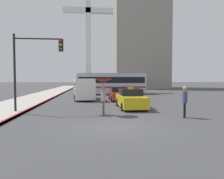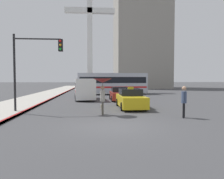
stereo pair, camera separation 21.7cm
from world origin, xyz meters
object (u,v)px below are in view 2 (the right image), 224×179
Objects in this scene: ambulance_van at (85,88)px; traffic_light at (35,58)px; pedestrian_with_umbrella at (103,85)px; monument_cross at (90,28)px; pedestrian_man at (184,99)px; city_bus at (112,83)px; sedan_red at (119,94)px; taxi at (131,99)px.

traffic_light reaches higher than ambulance_van.
monument_cross is at bearing 1.28° from pedestrian_with_umbrella.
city_bus is at bearing -144.86° from pedestrian_man.
city_bus is (3.75, 8.02, 0.45)m from ambulance_van.
ambulance_van reaches higher than sedan_red.
sedan_red is at bearing 156.71° from ambulance_van.
pedestrian_with_umbrella reaches higher than pedestrian_man.
monument_cross is at bearing -96.61° from ambulance_van.
monument_cross is at bearing -78.55° from sedan_red.
ambulance_van is 13.40m from pedestrian_man.
taxi is at bearing 177.62° from city_bus.
city_bus reaches higher than taxi.
pedestrian_with_umbrella is 0.12× the size of monument_cross.
monument_cross is (-1.15, 25.58, 9.36)m from pedestrian_with_umbrella.
pedestrian_with_umbrella is at bearing 53.32° from taxi.
pedestrian_man is 0.35× the size of traffic_light.
monument_cross is (0.39, 15.15, 9.98)m from ambulance_van.
pedestrian_with_umbrella is (-2.31, -3.11, 1.21)m from taxi.
taxi is 2.04× the size of pedestrian_with_umbrella.
taxi is at bearing -124.76° from pedestrian_man.
ambulance_van is 0.55× the size of city_bus.
sedan_red is 0.22× the size of monument_cross.
city_bus is 5.53× the size of pedestrian_man.
pedestrian_with_umbrella reaches higher than taxi.
sedan_red is 9.55m from pedestrian_with_umbrella.
ambulance_van reaches higher than pedestrian_with_umbrella.
pedestrian_man is (6.18, -11.89, -0.18)m from ambulance_van.
traffic_light is (-6.73, -1.91, 2.92)m from taxi.
pedestrian_man is at bearing -16.32° from traffic_light.
pedestrian_with_umbrella is 4.93m from pedestrian_man.
sedan_red is at bearing -14.51° from pedestrian_with_umbrella.
ambulance_van is at bearing 7.09° from pedestrian_with_umbrella.
ambulance_van reaches higher than taxi.
pedestrian_man is at bearing 117.06° from taxi.
traffic_light is (-2.88, -9.23, 2.33)m from ambulance_van.
monument_cross reaches higher than pedestrian_man.
pedestrian_with_umbrella is at bearing -79.26° from pedestrian_man.
pedestrian_man is at bearing -77.90° from monument_cross.
monument_cross reaches higher than city_bus.
sedan_red is 1.88× the size of pedestrian_with_umbrella.
monument_cross is at bearing 82.37° from traffic_light.
pedestrian_with_umbrella is 27.26m from monument_cross.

